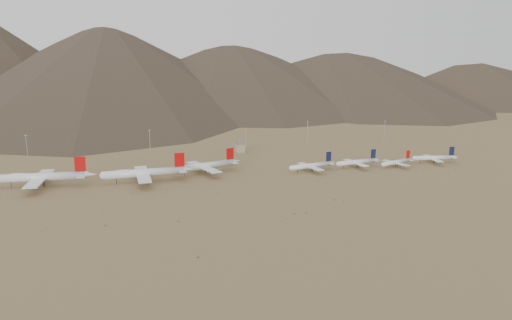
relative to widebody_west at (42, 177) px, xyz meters
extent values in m
plane|color=#9C8051|center=(140.21, -22.79, -7.62)|extent=(3000.00, 3000.00, 0.00)
cylinder|color=white|center=(-0.32, 0.02, -0.08)|extent=(62.21, 9.66, 6.40)
cone|color=white|center=(34.33, -1.81, 0.40)|extent=(11.44, 6.34, 5.76)
cube|color=white|center=(-1.55, 0.08, -1.04)|extent=(12.89, 57.23, 0.80)
cube|color=white|center=(29.38, -1.55, 0.56)|extent=(6.70, 21.84, 0.38)
cube|color=#B00C0B|center=(28.14, -1.48, 8.80)|extent=(8.07, 1.00, 11.36)
cylinder|color=black|center=(-21.97, 1.16, -5.45)|extent=(0.41, 0.41, 4.34)
cylinder|color=black|center=(1.01, 1.55, -5.45)|extent=(0.52, 0.52, 4.34)
cylinder|color=black|center=(0.84, -1.65, -5.45)|extent=(0.52, 0.52, 4.34)
ellipsoid|color=white|center=(-16.40, 0.86, 1.68)|extent=(20.05, 5.84, 3.84)
cylinder|color=slate|center=(-0.96, 11.42, -2.63)|extent=(6.34, 3.20, 2.88)
cylinder|color=slate|center=(-2.15, -11.26, -2.63)|extent=(6.34, 3.20, 2.88)
cylinder|color=slate|center=(-0.42, 21.63, -2.63)|extent=(6.34, 3.20, 2.88)
cylinder|color=slate|center=(-2.69, -21.47, -2.63)|extent=(6.34, 3.20, 2.88)
cylinder|color=white|center=(74.97, -2.24, -0.28)|extent=(60.59, 10.35, 6.23)
sphere|color=white|center=(44.89, -4.30, -0.28)|extent=(6.11, 6.11, 6.11)
cone|color=white|center=(108.66, 0.07, 0.19)|extent=(11.21, 6.34, 5.61)
cube|color=white|center=(73.77, -2.32, -1.22)|extent=(13.41, 55.81, 0.78)
cube|color=white|center=(103.85, -0.26, 0.34)|extent=(6.85, 21.33, 0.37)
cube|color=#B00C0B|center=(102.65, -0.34, 8.36)|extent=(7.86, 1.10, 11.05)
cylinder|color=black|center=(53.92, -3.69, -5.51)|extent=(0.40, 0.40, 4.22)
cylinder|color=black|center=(76.07, -0.60, -5.51)|extent=(0.50, 0.50, 4.22)
cylinder|color=black|center=(76.28, -3.71, -5.51)|extent=(0.50, 0.50, 4.22)
ellipsoid|color=white|center=(59.33, -3.31, 1.43)|extent=(19.57, 5.98, 3.74)
cylinder|color=slate|center=(73.01, 8.71, -2.76)|extent=(6.21, 3.21, 2.80)
cylinder|color=slate|center=(74.53, -13.35, -2.76)|extent=(6.21, 3.21, 2.80)
cylinder|color=slate|center=(72.33, 18.63, -2.76)|extent=(6.21, 3.21, 2.80)
cylinder|color=slate|center=(75.21, -23.28, -2.76)|extent=(6.21, 3.21, 2.80)
cylinder|color=white|center=(124.41, 15.24, -1.16)|extent=(51.60, 23.74, 5.48)
sphere|color=white|center=(99.57, 5.93, -1.16)|extent=(5.37, 5.37, 5.37)
cone|color=white|center=(152.23, 25.66, -0.75)|extent=(10.67, 7.97, 4.93)
cube|color=white|center=(123.42, 14.86, -1.99)|extent=(25.01, 48.52, 0.69)
cube|color=white|center=(148.26, 24.17, -0.62)|extent=(10.95, 18.98, 0.33)
cube|color=#B00C0B|center=(147.26, 23.80, 6.44)|extent=(6.63, 2.88, 9.73)
cylinder|color=black|center=(107.02, 8.72, -5.76)|extent=(0.35, 0.35, 3.71)
cylinder|color=black|center=(124.92, 16.89, -5.76)|extent=(0.44, 0.44, 3.71)
cylinder|color=black|center=(125.88, 14.32, -5.76)|extent=(0.44, 0.44, 3.71)
ellipsoid|color=white|center=(111.49, 10.40, 0.34)|extent=(17.34, 9.81, 3.29)
cylinder|color=slate|center=(120.00, 23.97, -3.34)|extent=(5.83, 4.17, 2.47)
cylinder|color=slate|center=(126.83, 5.75, -3.34)|extent=(5.83, 4.17, 2.47)
cylinder|color=slate|center=(116.93, 32.17, -3.34)|extent=(5.83, 4.17, 2.47)
cylinder|color=slate|center=(129.90, -2.44, -3.34)|extent=(5.83, 4.17, 2.47)
cylinder|color=white|center=(213.37, 3.04, -2.66)|extent=(38.41, 13.43, 4.19)
sphere|color=white|center=(194.67, -1.64, -2.66)|extent=(4.10, 4.10, 4.10)
cone|color=white|center=(234.31, 8.29, -2.35)|extent=(7.65, 5.34, 3.77)
cube|color=white|center=(212.62, 2.86, -3.29)|extent=(14.01, 33.55, 0.52)
cube|color=white|center=(231.32, 7.54, -2.24)|extent=(6.42, 13.02, 0.25)
cube|color=black|center=(230.57, 7.35, 3.56)|extent=(4.95, 1.58, 8.26)
cylinder|color=black|center=(200.28, -0.23, -6.19)|extent=(0.44, 0.44, 2.86)
cylinder|color=black|center=(213.86, 4.25, -6.19)|extent=(0.55, 0.55, 2.86)
cylinder|color=black|center=(214.37, 2.22, -6.19)|extent=(0.55, 0.55, 2.86)
cylinder|color=slate|center=(210.37, 11.83, -4.33)|extent=(4.20, 2.76, 1.88)
cylinder|color=slate|center=(214.87, -6.12, -4.33)|extent=(4.20, 2.76, 1.88)
cylinder|color=white|center=(257.15, 8.37, -2.79)|extent=(37.65, 10.91, 4.08)
sphere|color=white|center=(238.70, 4.92, -2.79)|extent=(3.99, 3.99, 3.99)
cone|color=white|center=(277.81, 12.23, -2.49)|extent=(7.32, 4.85, 3.67)
cube|color=white|center=(256.41, 8.23, -3.40)|extent=(11.82, 32.73, 0.51)
cube|color=white|center=(274.86, 11.68, -2.38)|extent=(5.57, 12.64, 0.24)
cube|color=black|center=(274.12, 11.54, 3.27)|extent=(4.86, 1.26, 8.04)
cylinder|color=black|center=(244.23, 5.95, -6.22)|extent=(0.43, 0.43, 2.79)
cylinder|color=black|center=(257.70, 9.51, -6.22)|extent=(0.54, 0.54, 2.79)
cylinder|color=black|center=(258.07, 7.51, -6.22)|extent=(0.54, 0.54, 2.79)
cylinder|color=slate|center=(254.75, 17.09, -4.41)|extent=(4.03, 2.49, 1.83)
cylinder|color=slate|center=(258.06, -0.63, -4.41)|extent=(4.03, 2.49, 1.83)
cylinder|color=white|center=(292.12, 2.77, -3.37)|extent=(32.10, 15.30, 3.59)
sphere|color=white|center=(276.72, -3.21, -3.37)|extent=(3.52, 3.52, 3.52)
cone|color=white|center=(309.38, 9.47, -3.10)|extent=(6.71, 5.16, 3.23)
cube|color=white|center=(291.51, 2.53, -3.91)|extent=(15.18, 28.32, 0.45)
cube|color=white|center=(306.91, 8.51, -3.01)|extent=(6.67, 11.11, 0.22)
cube|color=#B00C0B|center=(306.30, 8.28, 1.96)|extent=(4.12, 1.86, 7.08)
cylinder|color=black|center=(281.34, -1.41, -6.39)|extent=(0.38, 0.38, 2.45)
cylinder|color=black|center=(292.42, 3.85, -6.39)|extent=(0.47, 0.47, 2.45)
cylinder|color=black|center=(293.07, 2.18, -6.39)|extent=(0.47, 0.47, 2.45)
cylinder|color=slate|center=(288.64, 9.93, -4.80)|extent=(3.66, 2.70, 1.61)
cylinder|color=slate|center=(294.38, -4.86, -4.80)|extent=(3.66, 2.70, 1.61)
cylinder|color=white|center=(333.39, 10.25, -2.89)|extent=(36.96, 8.32, 3.99)
sphere|color=white|center=(315.14, 12.43, -2.89)|extent=(3.91, 3.91, 3.91)
cone|color=white|center=(353.82, 7.81, -2.59)|extent=(6.99, 4.35, 3.59)
cube|color=white|center=(332.66, 10.34, -3.49)|extent=(9.57, 31.98, 0.50)
cube|color=white|center=(350.90, 8.16, -2.49)|extent=(4.70, 12.28, 0.24)
cube|color=black|center=(350.17, 8.25, 3.04)|extent=(4.79, 0.92, 7.88)
cylinder|color=black|center=(320.61, 11.78, -6.25)|extent=(0.42, 0.42, 2.73)
cylinder|color=black|center=(334.23, 11.15, -6.25)|extent=(0.53, 0.53, 2.73)
cylinder|color=black|center=(334.00, 9.17, -6.25)|extent=(0.53, 0.53, 2.73)
cylinder|color=slate|center=(333.70, 19.10, -4.48)|extent=(3.86, 2.22, 1.80)
cylinder|color=slate|center=(331.61, 1.58, -4.48)|extent=(3.86, 2.22, 1.80)
cube|color=tan|center=(170.21, 97.21, -3.62)|extent=(8.00, 8.00, 8.00)
cube|color=slate|center=(170.21, 97.21, 2.38)|extent=(6.00, 6.00, 4.00)
cylinder|color=gray|center=(-28.18, 90.49, 4.88)|extent=(0.50, 0.50, 25.00)
cube|color=gray|center=(-28.18, 90.49, 17.68)|extent=(2.00, 0.60, 0.80)
cylinder|color=gray|center=(81.26, 98.90, 4.88)|extent=(0.50, 0.50, 25.00)
cube|color=gray|center=(81.26, 98.90, 17.68)|extent=(2.00, 0.60, 0.80)
cylinder|color=gray|center=(173.79, 85.51, 4.88)|extent=(0.50, 0.50, 25.00)
cube|color=gray|center=(173.79, 85.51, 17.68)|extent=(2.00, 0.60, 0.80)
cylinder|color=gray|center=(250.76, 125.51, 4.88)|extent=(0.50, 0.50, 25.00)
cube|color=gray|center=(250.76, 125.51, 17.68)|extent=(2.00, 0.60, 0.80)
cylinder|color=gray|center=(333.77, 108.37, 4.88)|extent=(0.50, 0.50, 25.00)
cube|color=gray|center=(333.77, 108.37, 17.68)|extent=(2.00, 0.60, 0.80)
ellipsoid|color=olive|center=(125.94, -48.73, -7.24)|extent=(1.10, 1.10, 0.75)
ellipsoid|color=olive|center=(48.56, -76.37, -7.36)|extent=(0.80, 0.80, 0.52)
ellipsoid|color=olive|center=(313.93, -109.50, -7.40)|extent=(0.50, 0.50, 0.45)
ellipsoid|color=olive|center=(336.41, -18.96, -7.31)|extent=(0.98, 0.98, 0.62)
ellipsoid|color=olive|center=(66.26, -33.13, -7.36)|extent=(0.79, 0.79, 0.52)
ellipsoid|color=olive|center=(-2.00, -75.61, -7.46)|extent=(0.65, 0.65, 0.33)
ellipsoid|color=olive|center=(165.68, -104.37, -7.21)|extent=(0.95, 0.95, 0.82)
ellipsoid|color=olive|center=(99.75, -158.07, -7.17)|extent=(1.04, 1.04, 0.90)
ellipsoid|color=olive|center=(66.98, -30.41, -7.42)|extent=(0.63, 0.63, 0.41)
ellipsoid|color=olive|center=(171.61, -117.26, -7.48)|extent=(0.51, 0.51, 0.28)
ellipsoid|color=olive|center=(305.12, -20.59, -7.39)|extent=(0.54, 0.54, 0.47)
ellipsoid|color=olive|center=(154.02, -115.21, -7.37)|extent=(0.63, 0.63, 0.49)
ellipsoid|color=olive|center=(206.16, -86.16, -7.31)|extent=(0.83, 0.83, 0.63)
ellipsoid|color=olive|center=(36.67, -83.70, -7.41)|extent=(0.55, 0.55, 0.42)
ellipsoid|color=olive|center=(52.05, -100.26, -7.22)|extent=(1.00, 1.00, 0.80)
ellipsoid|color=olive|center=(18.04, -102.44, -7.34)|extent=(0.65, 0.65, 0.56)
ellipsoid|color=olive|center=(267.08, -33.68, -7.40)|extent=(0.76, 0.76, 0.45)
ellipsoid|color=olive|center=(201.69, -80.91, -7.23)|extent=(1.02, 1.02, 0.77)
ellipsoid|color=olive|center=(94.04, -101.99, -7.35)|extent=(0.95, 0.95, 0.54)
ellipsoid|color=olive|center=(173.83, -103.34, -7.26)|extent=(0.98, 0.98, 0.72)
camera|label=1|loc=(77.51, -388.52, 91.59)|focal=35.00mm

